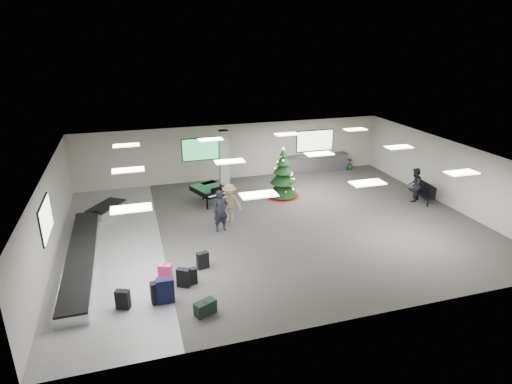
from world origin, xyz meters
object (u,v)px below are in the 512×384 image
object	(u,v)px
christmas_tree	(283,179)
potted_plant_left	(287,173)
traveler_b	(229,203)
bench	(424,191)
traveler_bench	(414,185)
traveler_a	(221,211)
grand_piano	(210,190)
potted_plant_right	(350,164)
baggage_carousel	(88,246)
pink_suitcase	(165,274)
service_counter	(316,163)

from	to	relation	value
christmas_tree	potted_plant_left	xyz separation A→B (m)	(1.26, 2.58, -0.54)
christmas_tree	traveler_b	world-z (taller)	christmas_tree
bench	traveler_bench	distance (m)	0.56
traveler_a	bench	bearing A→B (deg)	-7.15
traveler_bench	grand_piano	bearing A→B (deg)	-52.67
christmas_tree	traveler_b	xyz separation A→B (m)	(-3.39, -2.24, -0.04)
bench	potted_plant_right	world-z (taller)	bench
christmas_tree	bench	distance (m)	7.13
christmas_tree	potted_plant_right	bearing A→B (deg)	29.36
baggage_carousel	pink_suitcase	world-z (taller)	pink_suitcase
service_counter	pink_suitcase	distance (m)	14.22
grand_piano	traveler_a	xyz separation A→B (m)	(-0.17, -3.26, 0.19)
grand_piano	traveler_bench	distance (m)	10.31
traveler_bench	baggage_carousel	bearing A→B (deg)	-34.54
traveler_a	traveler_b	world-z (taller)	traveler_a
christmas_tree	service_counter	bearing A→B (deg)	44.42
grand_piano	bench	world-z (taller)	grand_piano
traveler_b	potted_plant_left	bearing A→B (deg)	75.07
christmas_tree	baggage_carousel	bearing A→B (deg)	-160.25
pink_suitcase	grand_piano	distance (m)	7.36
traveler_a	christmas_tree	bearing A→B (deg)	29.34
grand_piano	bench	distance (m)	10.76
pink_suitcase	grand_piano	size ratio (longest dim) A/B	0.33
pink_suitcase	grand_piano	xyz separation A→B (m)	(2.90, 6.76, 0.38)
christmas_tree	pink_suitcase	bearing A→B (deg)	-135.32
christmas_tree	bench	xyz separation A→B (m)	(6.54, -2.82, -0.36)
service_counter	traveler_b	size ratio (longest dim) A/B	2.27
pink_suitcase	baggage_carousel	bearing A→B (deg)	150.28
potted_plant_right	service_counter	bearing A→B (deg)	176.22
grand_piano	potted_plant_left	bearing A→B (deg)	4.65
traveler_b	traveler_bench	xyz separation A→B (m)	(9.53, -0.32, -0.02)
service_counter	potted_plant_left	world-z (taller)	service_counter
service_counter	traveler_a	world-z (taller)	traveler_a
christmas_tree	grand_piano	bearing A→B (deg)	178.13
traveler_a	traveler_b	size ratio (longest dim) A/B	1.03
service_counter	grand_piano	distance (m)	7.92
traveler_a	baggage_carousel	bearing A→B (deg)	173.78
bench	potted_plant_right	bearing A→B (deg)	104.09
pink_suitcase	christmas_tree	bearing A→B (deg)	65.13
grand_piano	service_counter	bearing A→B (deg)	2.83
pink_suitcase	potted_plant_right	size ratio (longest dim) A/B	1.00
service_counter	bench	bearing A→B (deg)	-63.19
traveler_a	traveler_bench	world-z (taller)	traveler_a
baggage_carousel	potted_plant_left	xyz separation A→B (m)	(10.68, 5.97, 0.18)
traveler_a	traveler_bench	distance (m)	10.14
christmas_tree	potted_plant_left	distance (m)	2.92
service_counter	pink_suitcase	size ratio (longest dim) A/B	5.62
traveler_a	traveler_b	distance (m)	1.07
bench	potted_plant_left	bearing A→B (deg)	140.40
baggage_carousel	potted_plant_right	bearing A→B (deg)	23.54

